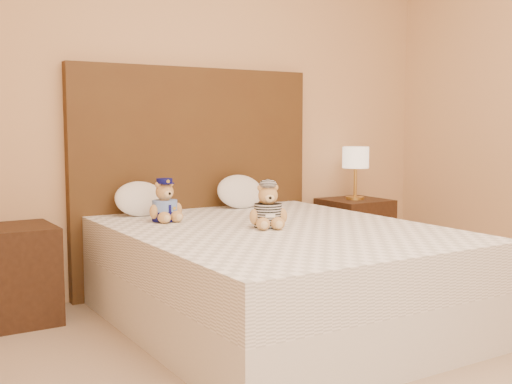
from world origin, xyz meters
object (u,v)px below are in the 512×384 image
at_px(nightstand_left, 13,275).
at_px(pillow_left, 140,197).
at_px(bed, 276,276).
at_px(lamp, 356,160).
at_px(teddy_police, 165,200).
at_px(pillow_right, 240,190).
at_px(teddy_prisoner, 268,206).
at_px(nightstand_right, 354,235).

relative_size(nightstand_left, pillow_left, 1.66).
xyz_separation_m(bed, lamp, (1.25, 0.80, 0.57)).
distance_m(nightstand_left, teddy_police, 0.94).
bearing_deg(lamp, teddy_police, -170.69).
bearing_deg(nightstand_left, teddy_police, -18.95).
bearing_deg(lamp, pillow_right, 178.28).
bearing_deg(nightstand_left, lamp, 0.00).
bearing_deg(teddy_police, teddy_prisoner, -56.37).
relative_size(nightstand_right, teddy_prisoner, 2.22).
height_order(nightstand_left, teddy_prisoner, teddy_prisoner).
bearing_deg(pillow_left, teddy_prisoner, -63.22).
distance_m(teddy_police, teddy_prisoner, 0.65).
bearing_deg(teddy_police, nightstand_right, 6.34).
distance_m(lamp, teddy_prisoner, 1.54).
height_order(nightstand_left, lamp, lamp).
relative_size(lamp, teddy_police, 1.59).
xyz_separation_m(nightstand_right, pillow_left, (-1.72, 0.03, 0.39)).
distance_m(nightstand_right, lamp, 0.57).
height_order(teddy_prisoner, pillow_left, teddy_prisoner).
bearing_deg(lamp, nightstand_left, 180.00).
bearing_deg(bed, pillow_right, 73.17).
height_order(nightstand_right, lamp, lamp).
bearing_deg(teddy_prisoner, teddy_police, 148.37).
bearing_deg(nightstand_left, pillow_left, 2.21).
relative_size(nightstand_right, teddy_police, 2.19).
relative_size(nightstand_right, pillow_left, 1.66).
xyz_separation_m(nightstand_left, teddy_police, (0.81, -0.28, 0.40)).
xyz_separation_m(bed, nightstand_right, (1.25, 0.80, -0.00)).
height_order(nightstand_left, pillow_left, pillow_left).
bearing_deg(pillow_left, pillow_right, 0.00).
xyz_separation_m(lamp, pillow_right, (-1.00, 0.03, -0.18)).
bearing_deg(nightstand_left, bed, -32.62).
height_order(bed, nightstand_left, same).
xyz_separation_m(bed, teddy_prisoner, (-0.06, 0.00, 0.40)).
height_order(nightstand_right, pillow_right, pillow_right).
height_order(nightstand_left, teddy_police, teddy_police).
bearing_deg(pillow_left, teddy_police, -84.15).
relative_size(teddy_police, pillow_left, 0.76).
distance_m(nightstand_right, teddy_prisoner, 1.58).
relative_size(pillow_left, pillow_right, 0.95).
xyz_separation_m(nightstand_right, teddy_prisoner, (-1.31, -0.80, 0.40)).
bearing_deg(pillow_right, teddy_prisoner, -110.38).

